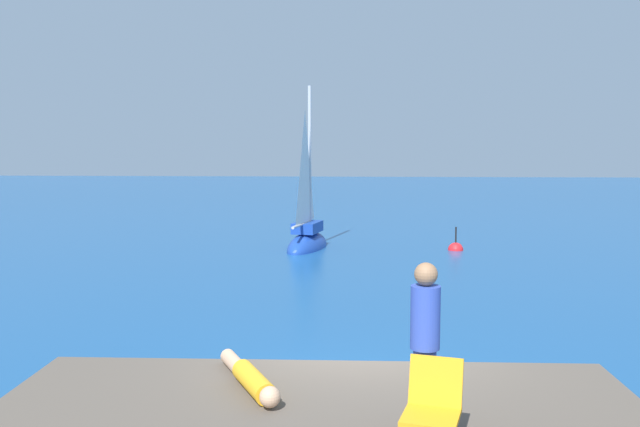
{
  "coord_description": "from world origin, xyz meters",
  "views": [
    {
      "loc": [
        0.11,
        -9.04,
        3.67
      ],
      "look_at": [
        -1.42,
        12.07,
        1.61
      ],
      "focal_mm": 37.32,
      "sensor_mm": 36.0,
      "label": 1
    }
  ],
  "objects_px": {
    "person_sunbather": "(250,378)",
    "person_standing": "(425,342)",
    "beach_chair": "(433,401)",
    "marker_buoy": "(456,250)",
    "sailboat_near": "(307,239)"
  },
  "relations": [
    {
      "from": "person_sunbather",
      "to": "person_standing",
      "type": "height_order",
      "value": "person_standing"
    },
    {
      "from": "beach_chair",
      "to": "marker_buoy",
      "type": "height_order",
      "value": "beach_chair"
    },
    {
      "from": "person_standing",
      "to": "person_sunbather",
      "type": "bearing_deg",
      "value": -34.86
    },
    {
      "from": "person_standing",
      "to": "beach_chair",
      "type": "relative_size",
      "value": 2.03
    },
    {
      "from": "person_sunbather",
      "to": "beach_chair",
      "type": "relative_size",
      "value": 2.03
    },
    {
      "from": "person_sunbather",
      "to": "marker_buoy",
      "type": "height_order",
      "value": "person_sunbather"
    },
    {
      "from": "sailboat_near",
      "to": "person_standing",
      "type": "bearing_deg",
      "value": -160.56
    },
    {
      "from": "beach_chair",
      "to": "marker_buoy",
      "type": "distance_m",
      "value": 18.75
    },
    {
      "from": "person_standing",
      "to": "marker_buoy",
      "type": "distance_m",
      "value": 18.4
    },
    {
      "from": "sailboat_near",
      "to": "person_sunbather",
      "type": "bearing_deg",
      "value": -166.15
    },
    {
      "from": "sailboat_near",
      "to": "marker_buoy",
      "type": "bearing_deg",
      "value": -79.75
    },
    {
      "from": "person_standing",
      "to": "marker_buoy",
      "type": "xyz_separation_m",
      "value": [
        2.65,
        18.11,
        -1.85
      ]
    },
    {
      "from": "beach_chair",
      "to": "person_standing",
      "type": "bearing_deg",
      "value": -159.4
    },
    {
      "from": "sailboat_near",
      "to": "beach_chair",
      "type": "relative_size",
      "value": 8.25
    },
    {
      "from": "person_sunbather",
      "to": "marker_buoy",
      "type": "distance_m",
      "value": 17.74
    }
  ]
}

